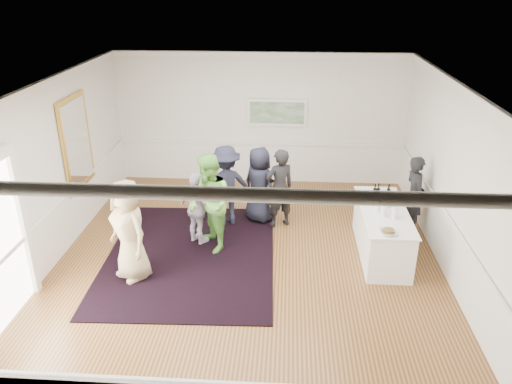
# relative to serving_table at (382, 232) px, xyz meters

# --- Properties ---
(floor) EXTENTS (8.00, 8.00, 0.00)m
(floor) POSITION_rel_serving_table_xyz_m (-2.46, -0.53, -0.45)
(floor) COLOR olive
(floor) RESTS_ON ground
(ceiling) EXTENTS (7.00, 8.00, 0.02)m
(ceiling) POSITION_rel_serving_table_xyz_m (-2.46, -0.53, 2.75)
(ceiling) COLOR white
(ceiling) RESTS_ON wall_back
(wall_left) EXTENTS (0.02, 8.00, 3.20)m
(wall_left) POSITION_rel_serving_table_xyz_m (-5.96, -0.53, 1.15)
(wall_left) COLOR white
(wall_left) RESTS_ON floor
(wall_right) EXTENTS (0.02, 8.00, 3.20)m
(wall_right) POSITION_rel_serving_table_xyz_m (1.04, -0.53, 1.15)
(wall_right) COLOR white
(wall_right) RESTS_ON floor
(wall_back) EXTENTS (7.00, 0.02, 3.20)m
(wall_back) POSITION_rel_serving_table_xyz_m (-2.46, 3.47, 1.15)
(wall_back) COLOR white
(wall_back) RESTS_ON floor
(wall_front) EXTENTS (7.00, 0.02, 3.20)m
(wall_front) POSITION_rel_serving_table_xyz_m (-2.46, -4.53, 1.15)
(wall_front) COLOR white
(wall_front) RESTS_ON floor
(wainscoting) EXTENTS (7.00, 8.00, 1.00)m
(wainscoting) POSITION_rel_serving_table_xyz_m (-2.46, -0.53, 0.05)
(wainscoting) COLOR white
(wainscoting) RESTS_ON floor
(mirror) EXTENTS (0.05, 1.25, 1.85)m
(mirror) POSITION_rel_serving_table_xyz_m (-5.91, 0.77, 1.35)
(mirror) COLOR gold
(mirror) RESTS_ON wall_left
(landscape_painting) EXTENTS (1.44, 0.06, 0.66)m
(landscape_painting) POSITION_rel_serving_table_xyz_m (-2.06, 3.42, 1.33)
(landscape_painting) COLOR white
(landscape_painting) RESTS_ON wall_back
(area_rug) EXTENTS (3.21, 4.14, 0.02)m
(area_rug) POSITION_rel_serving_table_xyz_m (-3.54, -0.34, -0.44)
(area_rug) COLOR black
(area_rug) RESTS_ON floor
(serving_table) EXTENTS (0.84, 2.20, 0.89)m
(serving_table) POSITION_rel_serving_table_xyz_m (0.00, 0.00, 0.00)
(serving_table) COLOR white
(serving_table) RESTS_ON floor
(bartender) EXTENTS (0.50, 0.66, 1.64)m
(bartender) POSITION_rel_serving_table_xyz_m (0.74, 0.86, 0.37)
(bartender) COLOR black
(bartender) RESTS_ON floor
(guest_tan) EXTENTS (1.04, 1.01, 1.80)m
(guest_tan) POSITION_rel_serving_table_xyz_m (-4.40, -1.08, 0.45)
(guest_tan) COLOR tan
(guest_tan) RESTS_ON floor
(guest_green) EXTENTS (1.09, 1.15, 1.89)m
(guest_green) POSITION_rel_serving_table_xyz_m (-3.20, -0.04, 0.49)
(guest_green) COLOR #6FC24D
(guest_green) RESTS_ON floor
(guest_lilac) EXTENTS (0.89, 0.80, 1.45)m
(guest_lilac) POSITION_rel_serving_table_xyz_m (-3.48, 0.18, 0.28)
(guest_lilac) COLOR silver
(guest_lilac) RESTS_ON floor
(guest_dark_a) EXTENTS (1.27, 1.04, 1.70)m
(guest_dark_a) POSITION_rel_serving_table_xyz_m (-3.03, 1.04, 0.40)
(guest_dark_a) COLOR black
(guest_dark_a) RESTS_ON floor
(guest_dark_b) EXTENTS (0.72, 0.63, 1.67)m
(guest_dark_b) POSITION_rel_serving_table_xyz_m (-1.93, 1.02, 0.39)
(guest_dark_b) COLOR black
(guest_dark_b) RESTS_ON floor
(guest_navy) EXTENTS (0.94, 0.89, 1.62)m
(guest_navy) POSITION_rel_serving_table_xyz_m (-2.35, 1.24, 0.36)
(guest_navy) COLOR black
(guest_navy) RESTS_ON floor
(wine_bottles) EXTENTS (0.33, 0.25, 0.31)m
(wine_bottles) POSITION_rel_serving_table_xyz_m (0.01, 0.49, 0.60)
(wine_bottles) COLOR black
(wine_bottles) RESTS_ON serving_table
(juice_pitchers) EXTENTS (0.37, 0.39, 0.24)m
(juice_pitchers) POSITION_rel_serving_table_xyz_m (-0.02, -0.19, 0.56)
(juice_pitchers) COLOR #69AE3E
(juice_pitchers) RESTS_ON serving_table
(ice_bucket) EXTENTS (0.26, 0.26, 0.25)m
(ice_bucket) POSITION_rel_serving_table_xyz_m (0.07, 0.21, 0.56)
(ice_bucket) COLOR silver
(ice_bucket) RESTS_ON serving_table
(nut_bowl) EXTENTS (0.29, 0.29, 0.08)m
(nut_bowl) POSITION_rel_serving_table_xyz_m (-0.09, -0.90, 0.48)
(nut_bowl) COLOR white
(nut_bowl) RESTS_ON serving_table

